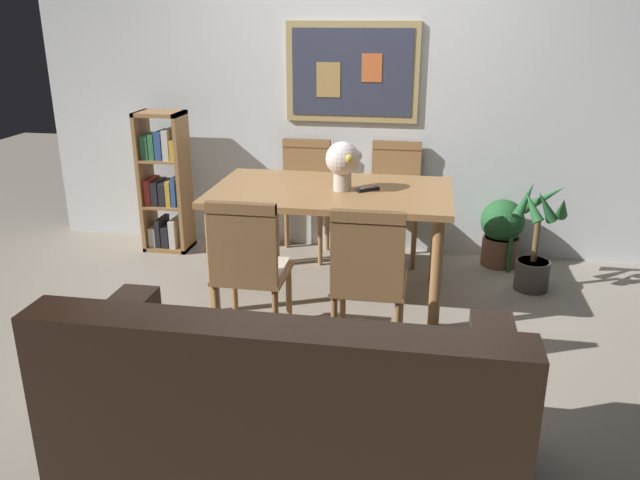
{
  "coord_description": "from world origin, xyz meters",
  "views": [
    {
      "loc": [
        0.55,
        -3.42,
        1.84
      ],
      "look_at": [
        -0.02,
        -0.13,
        0.65
      ],
      "focal_mm": 35.74,
      "sensor_mm": 36.0,
      "label": 1
    }
  ],
  "objects_px": {
    "tv_remote": "(368,189)",
    "dining_table": "(331,203)",
    "potted_ivy": "(502,231)",
    "dining_chair_far_right": "(395,191)",
    "flower_vase": "(343,161)",
    "bookshelf": "(165,185)",
    "potted_palm": "(536,246)",
    "leather_couch": "(288,414)",
    "dining_chair_near_right": "(368,272)",
    "dining_chair_near_left": "(248,262)",
    "dining_chair_far_left": "(304,189)"
  },
  "relations": [
    {
      "from": "tv_remote",
      "to": "dining_table",
      "type": "bearing_deg",
      "value": 179.76
    },
    {
      "from": "potted_ivy",
      "to": "tv_remote",
      "type": "bearing_deg",
      "value": -140.5
    },
    {
      "from": "dining_chair_far_right",
      "to": "flower_vase",
      "type": "height_order",
      "value": "flower_vase"
    },
    {
      "from": "dining_chair_far_right",
      "to": "bookshelf",
      "type": "relative_size",
      "value": 0.81
    },
    {
      "from": "flower_vase",
      "to": "tv_remote",
      "type": "relative_size",
      "value": 2.1
    },
    {
      "from": "potted_palm",
      "to": "leather_couch",
      "type": "bearing_deg",
      "value": -120.04
    },
    {
      "from": "potted_palm",
      "to": "dining_chair_near_right",
      "type": "bearing_deg",
      "value": -131.32
    },
    {
      "from": "leather_couch",
      "to": "potted_ivy",
      "type": "height_order",
      "value": "leather_couch"
    },
    {
      "from": "dining_chair_near_right",
      "to": "potted_palm",
      "type": "bearing_deg",
      "value": 48.68
    },
    {
      "from": "dining_table",
      "to": "potted_ivy",
      "type": "xyz_separation_m",
      "value": [
        1.2,
        0.79,
        -0.39
      ]
    },
    {
      "from": "dining_table",
      "to": "leather_couch",
      "type": "xyz_separation_m",
      "value": [
        0.11,
        -1.84,
        -0.35
      ]
    },
    {
      "from": "dining_chair_near_left",
      "to": "potted_ivy",
      "type": "relative_size",
      "value": 1.75
    },
    {
      "from": "dining_table",
      "to": "tv_remote",
      "type": "xyz_separation_m",
      "value": [
        0.24,
        -0.0,
        0.1
      ]
    },
    {
      "from": "potted_palm",
      "to": "tv_remote",
      "type": "bearing_deg",
      "value": -162.81
    },
    {
      "from": "potted_palm",
      "to": "dining_chair_far_left",
      "type": "bearing_deg",
      "value": 165.65
    },
    {
      "from": "bookshelf",
      "to": "potted_ivy",
      "type": "relative_size",
      "value": 2.16
    },
    {
      "from": "dining_chair_near_right",
      "to": "dining_chair_near_left",
      "type": "bearing_deg",
      "value": 177.18
    },
    {
      "from": "dining_chair_far_left",
      "to": "leather_couch",
      "type": "distance_m",
      "value": 2.69
    },
    {
      "from": "dining_chair_near_right",
      "to": "leather_couch",
      "type": "xyz_separation_m",
      "value": [
        -0.22,
        -1.0,
        -0.22
      ]
    },
    {
      "from": "dining_chair_near_right",
      "to": "potted_ivy",
      "type": "xyz_separation_m",
      "value": [
        0.86,
        1.63,
        -0.26
      ]
    },
    {
      "from": "dining_table",
      "to": "dining_chair_far_right",
      "type": "bearing_deg",
      "value": 65.95
    },
    {
      "from": "dining_chair_near_left",
      "to": "dining_chair_far_right",
      "type": "bearing_deg",
      "value": 66.6
    },
    {
      "from": "dining_chair_far_left",
      "to": "potted_palm",
      "type": "bearing_deg",
      "value": -14.35
    },
    {
      "from": "dining_chair_far_left",
      "to": "potted_palm",
      "type": "distance_m",
      "value": 1.79
    },
    {
      "from": "leather_couch",
      "to": "flower_vase",
      "type": "xyz_separation_m",
      "value": [
        -0.04,
        1.83,
        0.63
      ]
    },
    {
      "from": "dining_chair_far_left",
      "to": "dining_chair_near_right",
      "type": "bearing_deg",
      "value": -67.66
    },
    {
      "from": "dining_table",
      "to": "dining_chair_near_left",
      "type": "height_order",
      "value": "dining_chair_near_left"
    },
    {
      "from": "dining_chair_near_left",
      "to": "dining_chair_near_right",
      "type": "xyz_separation_m",
      "value": [
        0.67,
        -0.03,
        0.0
      ]
    },
    {
      "from": "flower_vase",
      "to": "tv_remote",
      "type": "xyz_separation_m",
      "value": [
        0.16,
        0.01,
        -0.18
      ]
    },
    {
      "from": "bookshelf",
      "to": "flower_vase",
      "type": "bearing_deg",
      "value": -25.01
    },
    {
      "from": "dining_chair_near_left",
      "to": "potted_ivy",
      "type": "distance_m",
      "value": 2.23
    },
    {
      "from": "dining_chair_far_right",
      "to": "bookshelf",
      "type": "height_order",
      "value": "bookshelf"
    },
    {
      "from": "dining_chair_near_left",
      "to": "potted_palm",
      "type": "bearing_deg",
      "value": 33.98
    },
    {
      "from": "potted_palm",
      "to": "tv_remote",
      "type": "xyz_separation_m",
      "value": [
        -1.15,
        -0.35,
        0.45
      ]
    },
    {
      "from": "dining_chair_near_left",
      "to": "flower_vase",
      "type": "xyz_separation_m",
      "value": [
        0.42,
        0.8,
        0.41
      ]
    },
    {
      "from": "dining_chair_near_left",
      "to": "flower_vase",
      "type": "bearing_deg",
      "value": 62.41
    },
    {
      "from": "dining_chair_near_left",
      "to": "dining_chair_near_right",
      "type": "bearing_deg",
      "value": -2.82
    },
    {
      "from": "leather_couch",
      "to": "dining_table",
      "type": "bearing_deg",
      "value": 93.53
    },
    {
      "from": "dining_chair_near_right",
      "to": "potted_ivy",
      "type": "bearing_deg",
      "value": 62.09
    },
    {
      "from": "dining_table",
      "to": "flower_vase",
      "type": "distance_m",
      "value": 0.29
    },
    {
      "from": "dining_chair_near_left",
      "to": "leather_couch",
      "type": "distance_m",
      "value": 1.15
    },
    {
      "from": "bookshelf",
      "to": "potted_palm",
      "type": "height_order",
      "value": "bookshelf"
    },
    {
      "from": "dining_chair_near_left",
      "to": "potted_palm",
      "type": "xyz_separation_m",
      "value": [
        1.72,
        1.16,
        -0.22
      ]
    },
    {
      "from": "dining_chair_far_left",
      "to": "potted_palm",
      "type": "xyz_separation_m",
      "value": [
        1.72,
        -0.44,
        -0.22
      ]
    },
    {
      "from": "dining_chair_near_right",
      "to": "flower_vase",
      "type": "bearing_deg",
      "value": 107.19
    },
    {
      "from": "dining_table",
      "to": "dining_chair_far_left",
      "type": "distance_m",
      "value": 0.87
    },
    {
      "from": "dining_table",
      "to": "flower_vase",
      "type": "xyz_separation_m",
      "value": [
        0.08,
        -0.01,
        0.28
      ]
    },
    {
      "from": "dining_chair_far_right",
      "to": "potted_ivy",
      "type": "height_order",
      "value": "dining_chair_far_right"
    },
    {
      "from": "dining_chair_near_left",
      "to": "potted_palm",
      "type": "relative_size",
      "value": 1.19
    },
    {
      "from": "dining_chair_far_right",
      "to": "dining_table",
      "type": "bearing_deg",
      "value": -114.05
    }
  ]
}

